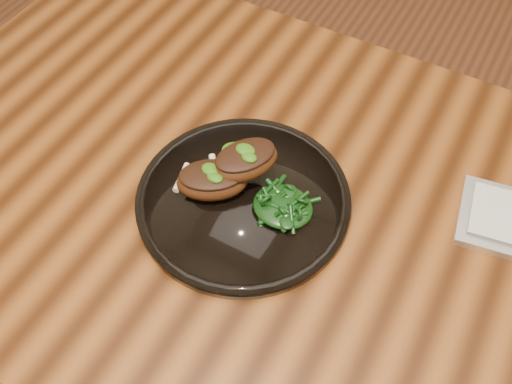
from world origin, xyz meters
TOP-DOWN VIEW (x-y plane):
  - desk at (0.00, 0.00)m, footprint 1.60×0.80m
  - plate at (-0.19, -0.03)m, footprint 0.31×0.31m
  - lamb_chop_front at (-0.24, -0.04)m, footprint 0.12×0.11m
  - lamb_chop_back at (-0.20, -0.00)m, footprint 0.11×0.12m
  - herb_smear at (-0.23, 0.04)m, footprint 0.07×0.05m
  - greens_heap at (-0.13, -0.03)m, footprint 0.09×0.08m

SIDE VIEW (x-z plane):
  - desk at x=0.00m, z-range 0.29..1.04m
  - plate at x=-0.19m, z-range 0.75..0.77m
  - herb_smear at x=-0.23m, z-range 0.77..0.77m
  - greens_heap at x=-0.13m, z-range 0.77..0.80m
  - lamb_chop_front at x=-0.24m, z-range 0.77..0.81m
  - lamb_chop_back at x=-0.20m, z-range 0.79..0.83m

